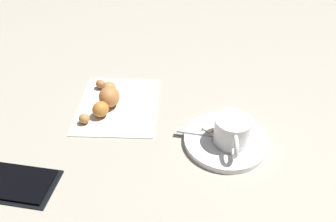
{
  "coord_description": "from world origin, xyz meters",
  "views": [
    {
      "loc": [
        0.05,
        -0.44,
        0.4
      ],
      "look_at": [
        -0.01,
        0.02,
        0.03
      ],
      "focal_mm": 34.99,
      "sensor_mm": 36.0,
      "label": 1
    }
  ],
  "objects_px": {
    "espresso_cup": "(232,131)",
    "napkin": "(118,105)",
    "teaspoon": "(225,136)",
    "sugar_packet": "(217,124)",
    "croissant": "(106,98)",
    "cell_phone": "(8,182)",
    "saucer": "(225,140)"
  },
  "relations": [
    {
      "from": "espresso_cup",
      "to": "napkin",
      "type": "distance_m",
      "value": 0.24
    },
    {
      "from": "teaspoon",
      "to": "napkin",
      "type": "bearing_deg",
      "value": 161.08
    },
    {
      "from": "napkin",
      "to": "sugar_packet",
      "type": "bearing_deg",
      "value": -12.45
    },
    {
      "from": "croissant",
      "to": "cell_phone",
      "type": "distance_m",
      "value": 0.23
    },
    {
      "from": "espresso_cup",
      "to": "croissant",
      "type": "relative_size",
      "value": 0.64
    },
    {
      "from": "teaspoon",
      "to": "croissant",
      "type": "xyz_separation_m",
      "value": [
        -0.23,
        0.07,
        0.01
      ]
    },
    {
      "from": "espresso_cup",
      "to": "napkin",
      "type": "xyz_separation_m",
      "value": [
        -0.22,
        0.08,
        -0.03
      ]
    },
    {
      "from": "sugar_packet",
      "to": "croissant",
      "type": "relative_size",
      "value": 0.43
    },
    {
      "from": "saucer",
      "to": "espresso_cup",
      "type": "xyz_separation_m",
      "value": [
        0.01,
        -0.01,
        0.03
      ]
    },
    {
      "from": "saucer",
      "to": "croissant",
      "type": "height_order",
      "value": "croissant"
    },
    {
      "from": "napkin",
      "to": "croissant",
      "type": "relative_size",
      "value": 1.35
    },
    {
      "from": "saucer",
      "to": "cell_phone",
      "type": "xyz_separation_m",
      "value": [
        -0.33,
        -0.14,
        -0.0
      ]
    },
    {
      "from": "saucer",
      "to": "croissant",
      "type": "bearing_deg",
      "value": 163.37
    },
    {
      "from": "espresso_cup",
      "to": "cell_phone",
      "type": "xyz_separation_m",
      "value": [
        -0.33,
        -0.13,
        -0.03
      ]
    },
    {
      "from": "saucer",
      "to": "napkin",
      "type": "distance_m",
      "value": 0.22
    },
    {
      "from": "teaspoon",
      "to": "cell_phone",
      "type": "distance_m",
      "value": 0.35
    },
    {
      "from": "napkin",
      "to": "cell_phone",
      "type": "distance_m",
      "value": 0.24
    },
    {
      "from": "espresso_cup",
      "to": "croissant",
      "type": "xyz_separation_m",
      "value": [
        -0.24,
        0.08,
        -0.01
      ]
    },
    {
      "from": "saucer",
      "to": "napkin",
      "type": "bearing_deg",
      "value": 160.61
    },
    {
      "from": "espresso_cup",
      "to": "teaspoon",
      "type": "bearing_deg",
      "value": 130.52
    },
    {
      "from": "teaspoon",
      "to": "croissant",
      "type": "bearing_deg",
      "value": 163.83
    },
    {
      "from": "espresso_cup",
      "to": "croissant",
      "type": "distance_m",
      "value": 0.25
    },
    {
      "from": "saucer",
      "to": "espresso_cup",
      "type": "height_order",
      "value": "espresso_cup"
    },
    {
      "from": "espresso_cup",
      "to": "napkin",
      "type": "bearing_deg",
      "value": 159.38
    },
    {
      "from": "sugar_packet",
      "to": "teaspoon",
      "type": "bearing_deg",
      "value": 68.32
    },
    {
      "from": "cell_phone",
      "to": "saucer",
      "type": "bearing_deg",
      "value": 22.8
    },
    {
      "from": "napkin",
      "to": "croissant",
      "type": "bearing_deg",
      "value": -166.19
    },
    {
      "from": "sugar_packet",
      "to": "cell_phone",
      "type": "height_order",
      "value": "sugar_packet"
    },
    {
      "from": "sugar_packet",
      "to": "napkin",
      "type": "height_order",
      "value": "sugar_packet"
    },
    {
      "from": "croissant",
      "to": "cell_phone",
      "type": "bearing_deg",
      "value": -114.66
    },
    {
      "from": "napkin",
      "to": "croissant",
      "type": "xyz_separation_m",
      "value": [
        -0.02,
        -0.01,
        0.02
      ]
    },
    {
      "from": "sugar_packet",
      "to": "cell_phone",
      "type": "distance_m",
      "value": 0.35
    }
  ]
}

